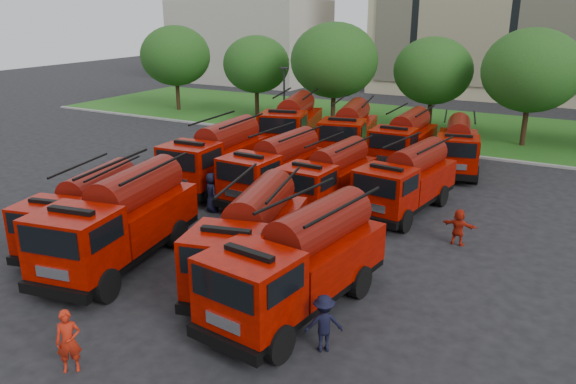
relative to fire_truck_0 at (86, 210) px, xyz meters
The scene contains 27 objects.
ground 8.47m from the fire_truck_0, 28.52° to the left, with size 140.00×140.00×0.00m, color black.
lawn 30.90m from the fire_truck_0, 76.26° to the left, with size 70.00×16.00×0.12m, color #2C5416.
curb 23.12m from the fire_truck_0, 71.48° to the left, with size 70.00×0.30×0.14m, color gray.
side_building 53.19m from the fire_truck_0, 115.29° to the left, with size 18.00×12.00×10.00m, color #AAA297.
tree_0 31.07m from the fire_truck_0, 122.68° to the left, with size 6.30×6.30×7.70m.
tree_1 28.51m from the fire_truck_0, 107.81° to the left, with size 5.71×5.71×6.98m.
tree_2 25.79m from the fire_truck_0, 91.50° to the left, with size 6.72×6.72×8.22m.
tree_3 28.87m from the fire_truck_0, 77.25° to the left, with size 5.88×5.88×7.19m.
tree_4 29.88m from the fire_truck_0, 63.28° to the left, with size 6.55×6.55×8.01m.
lamp_post_0 21.40m from the fire_truck_0, 97.18° to the left, with size 0.60×0.25×5.11m.
fire_truck_0 is the anchor object (origin of this frame).
fire_truck_1 2.68m from the fire_truck_0, 14.04° to the right, with size 3.89×7.91×3.45m.
fire_truck_2 7.61m from the fire_truck_0, ahead, with size 4.06×7.48×3.23m.
fire_truck_3 10.06m from the fire_truck_0, ahead, with size 3.40×7.56×3.32m.
fire_truck_4 8.92m from the fire_truck_0, 89.33° to the left, with size 3.10×7.59×3.39m.
fire_truck_5 9.54m from the fire_truck_0, 66.28° to the left, with size 2.80×7.08×3.18m.
fire_truck_6 11.17m from the fire_truck_0, 53.05° to the left, with size 2.68×6.62×2.96m.
fire_truck_7 14.32m from the fire_truck_0, 44.42° to the left, with size 3.19×7.03×3.09m.
fire_truck_8 17.93m from the fire_truck_0, 90.70° to the left, with size 4.66×8.29×3.58m.
fire_truck_9 18.38m from the fire_truck_0, 77.71° to the left, with size 4.14×7.87×3.41m.
fire_truck_10 19.42m from the fire_truck_0, 67.05° to the left, with size 2.71×7.06×3.19m.
fire_truck_11 21.07m from the fire_truck_0, 59.51° to the left, with size 3.61×6.92×3.00m.
firefighter_0 8.96m from the fire_truck_0, 45.35° to the right, with size 0.66×0.48×1.80m, color #B11F0D.
firefighter_1 5.05m from the fire_truck_0, 43.06° to the right, with size 0.87×0.48×1.80m, color #B11F0D.
firefighter_3 12.00m from the fire_truck_0, 10.45° to the right, with size 1.11×0.57×1.71m, color black.
firefighter_4 6.14m from the fire_truck_0, 68.36° to the left, with size 0.93×0.61×1.91m, color black.
firefighter_5 15.22m from the fire_truck_0, 28.49° to the left, with size 1.42×0.61×1.53m, color #B11F0D.
Camera 1 is at (10.16, -18.67, 9.31)m, focal length 35.00 mm.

